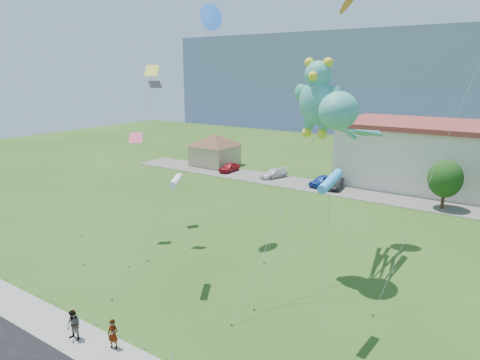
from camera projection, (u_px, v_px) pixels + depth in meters
name	position (u px, v px, depth m)	size (l,w,h in m)	color
ground	(148.00, 331.00, 24.59)	(160.00, 160.00, 0.00)	#264A14
sidewalk	(110.00, 356.00, 22.37)	(80.00, 2.50, 0.10)	gray
parking_strip	(355.00, 192.00, 52.73)	(70.00, 6.00, 0.06)	#59544C
hill_ridge	(463.00, 79.00, 118.01)	(160.00, 50.00, 25.00)	gray
pavilion	(215.00, 147.00, 67.39)	(9.20, 9.20, 5.00)	tan
rope_fence	(131.00, 339.00, 23.49)	(26.05, 0.05, 0.50)	white
tree_near	(445.00, 179.00, 45.69)	(3.60, 3.60, 5.47)	#3F2B19
pedestrian_left	(113.00, 334.00, 22.73)	(0.61, 0.40, 1.67)	gray
pedestrian_right	(74.00, 325.00, 23.44)	(0.86, 0.67, 1.77)	gray
parked_car_red	(229.00, 167.00, 63.38)	(1.56, 3.87, 1.32)	#A5141D
parked_car_white	(274.00, 173.00, 59.82)	(1.71, 4.21, 1.22)	silver
parked_car_blue	(322.00, 181.00, 55.45)	(1.63, 4.05, 1.38)	navy
parked_car_black	(336.00, 183.00, 54.17)	(1.45, 4.16, 1.37)	black
octopus_kite	(344.00, 120.00, 29.25)	(3.48, 13.33, 13.28)	teal
teddy_bear_kite	(317.00, 96.00, 28.70)	(3.32, 10.08, 15.40)	teal
small_kite_white	(175.00, 182.00, 28.13)	(2.54, 5.28, 7.95)	white
small_kite_orange	(350.00, 3.00, 33.96)	(3.48, 9.61, 21.01)	orange
small_kite_yellow	(149.00, 95.00, 34.33)	(2.75, 6.24, 15.01)	yellow
small_kite_black	(146.00, 103.00, 39.52)	(3.76, 7.87, 13.79)	black
small_kite_blue	(209.00, 23.00, 34.13)	(2.05, 7.94, 19.46)	blue
small_kite_pink	(131.00, 150.00, 35.86)	(1.29, 7.18, 9.47)	#DF3158
small_kite_cyan	(330.00, 183.00, 22.14)	(2.05, 5.60, 9.42)	#38A5FC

